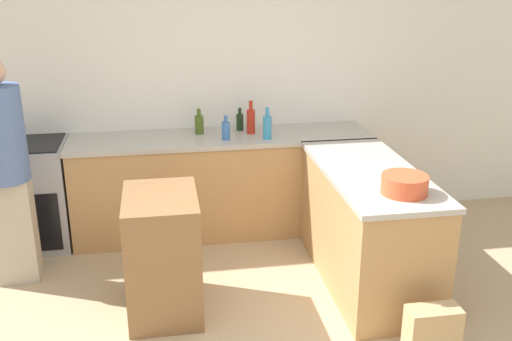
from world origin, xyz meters
TOP-DOWN VIEW (x-y plane):
  - wall_back at (0.00, 2.50)m, footprint 8.00×0.06m
  - counter_back at (0.00, 2.17)m, footprint 2.70×0.64m
  - counter_peninsula at (1.00, 1.07)m, footprint 0.69×1.62m
  - range_oven at (-1.70, 2.16)m, footprint 0.69×0.62m
  - island_table at (-0.57, 0.88)m, footprint 0.51×0.69m
  - mixing_bowl at (1.06, 0.58)m, footprint 0.31×0.31m
  - water_bottle_blue at (0.03, 2.04)m, footprint 0.07×0.07m
  - dish_soap_bottle at (0.39, 2.01)m, footprint 0.07×0.07m
  - wine_bottle_dark at (0.19, 2.32)m, footprint 0.07×0.07m
  - hot_sauce_bottle at (0.27, 2.20)m, footprint 0.08×0.08m
  - olive_oil_bottle at (-0.19, 2.27)m, footprint 0.08×0.08m
  - person_by_range at (-1.69, 1.50)m, footprint 0.35×0.35m
  - paper_bag at (1.09, 0.04)m, footprint 0.34×0.16m

SIDE VIEW (x-z plane):
  - paper_bag at x=1.09m, z-range 0.00..0.36m
  - island_table at x=-0.57m, z-range 0.00..0.89m
  - counter_back at x=0.00m, z-range 0.00..0.92m
  - counter_peninsula at x=1.00m, z-range 0.00..0.92m
  - range_oven at x=-1.70m, z-range 0.00..0.93m
  - person_by_range at x=-1.69m, z-range 0.08..1.84m
  - mixing_bowl at x=1.06m, z-range 0.92..1.05m
  - wine_bottle_dark at x=0.19m, z-range 0.90..1.11m
  - water_bottle_blue at x=0.03m, z-range 0.90..1.12m
  - olive_oil_bottle at x=-0.19m, z-range 0.90..1.13m
  - dish_soap_bottle at x=0.39m, z-range 0.89..1.17m
  - hot_sauce_bottle at x=0.27m, z-range 0.89..1.19m
  - wall_back at x=0.00m, z-range 0.00..2.70m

